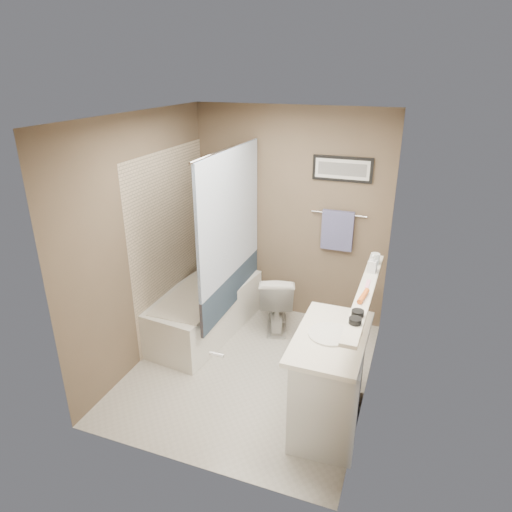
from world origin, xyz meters
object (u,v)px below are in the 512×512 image
(glass_jar, at_px, (375,259))
(hair_brush_front, at_px, (363,296))
(soap_bottle, at_px, (373,263))
(vanity, at_px, (329,382))
(candle_bowl_far, at_px, (358,313))
(candle_bowl_near, at_px, (355,321))
(toilet, at_px, (277,300))
(bathtub, at_px, (203,311))

(glass_jar, bearing_deg, hair_brush_front, -90.00)
(soap_bottle, bearing_deg, vanity, -105.22)
(candle_bowl_far, height_order, glass_jar, glass_jar)
(glass_jar, distance_m, soap_bottle, 0.19)
(candle_bowl_near, bearing_deg, candle_bowl_far, 90.00)
(vanity, height_order, candle_bowl_near, candle_bowl_near)
(toilet, xyz_separation_m, hair_brush_front, (1.05, -1.13, 0.80))
(hair_brush_front, bearing_deg, bathtub, 156.75)
(hair_brush_front, bearing_deg, toilet, 132.79)
(glass_jar, bearing_deg, candle_bowl_near, -90.00)
(toilet, xyz_separation_m, vanity, (0.86, -1.30, 0.06))
(vanity, bearing_deg, toilet, 119.76)
(bathtub, height_order, glass_jar, glass_jar)
(bathtub, height_order, vanity, vanity)
(bathtub, distance_m, hair_brush_front, 2.14)
(soap_bottle, bearing_deg, bathtub, 172.06)
(glass_jar, bearing_deg, vanity, -102.01)
(candle_bowl_far, distance_m, hair_brush_front, 0.27)
(candle_bowl_far, xyz_separation_m, hair_brush_front, (0.00, 0.27, 0.00))
(candle_bowl_near, distance_m, hair_brush_front, 0.39)
(bathtub, xyz_separation_m, toilet, (0.74, 0.37, 0.09))
(vanity, relative_size, hair_brush_front, 4.09)
(candle_bowl_far, relative_size, glass_jar, 0.90)
(candle_bowl_near, height_order, hair_brush_front, hair_brush_front)
(vanity, height_order, glass_jar, glass_jar)
(toilet, relative_size, candle_bowl_near, 7.49)
(hair_brush_front, bearing_deg, soap_bottle, 90.00)
(vanity, distance_m, hair_brush_front, 0.78)
(vanity, bearing_deg, candle_bowl_near, -54.56)
(candle_bowl_near, xyz_separation_m, hair_brush_front, (0.00, 0.39, 0.00))
(vanity, relative_size, candle_bowl_near, 10.00)
(bathtub, relative_size, vanity, 1.67)
(toilet, relative_size, hair_brush_front, 3.06)
(candle_bowl_near, xyz_separation_m, soap_bottle, (0.00, 0.91, 0.06))
(vanity, bearing_deg, soap_bottle, 70.83)
(toilet, bearing_deg, glass_jar, 140.85)
(bathtub, relative_size, soap_bottle, 9.26)
(soap_bottle, bearing_deg, candle_bowl_near, -90.00)
(toilet, bearing_deg, vanity, 106.67)
(bathtub, height_order, soap_bottle, soap_bottle)
(glass_jar, xyz_separation_m, soap_bottle, (0.00, -0.19, 0.03))
(candle_bowl_near, bearing_deg, toilet, 124.60)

